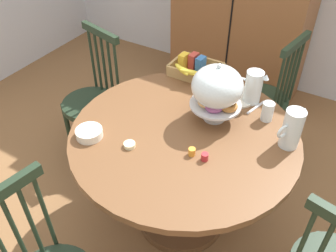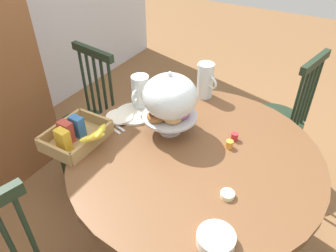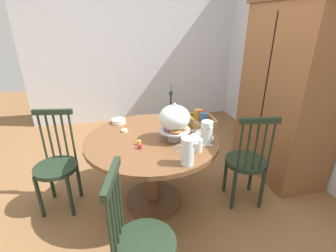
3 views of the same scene
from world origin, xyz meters
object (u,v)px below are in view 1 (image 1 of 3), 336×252
at_px(milk_pitcher, 253,88).
at_px(china_plate_large, 237,97).
at_px(orange_juice_pitcher, 291,130).
at_px(drinking_glass, 268,111).
at_px(windsor_chair_facing_door, 263,101).
at_px(butter_dish, 129,145).
at_px(pastry_stand_with_dome, 217,89).
at_px(dining_table, 183,160).
at_px(cereal_basket, 194,68).
at_px(china_plate_small, 228,88).
at_px(windsor_chair_far_side, 93,102).
at_px(cereal_bowl, 89,133).

height_order(milk_pitcher, china_plate_large, milk_pitcher).
distance_m(orange_juice_pitcher, drinking_glass, 0.22).
distance_m(windsor_chair_facing_door, china_plate_large, 0.55).
xyz_separation_m(windsor_chair_facing_door, butter_dish, (-0.36, -1.13, 0.30)).
bearing_deg(milk_pitcher, pastry_stand_with_dome, -114.49).
height_order(windsor_chair_facing_door, orange_juice_pitcher, windsor_chair_facing_door).
distance_m(dining_table, cereal_basket, 0.64).
distance_m(dining_table, drinking_glass, 0.54).
height_order(dining_table, butter_dish, butter_dish).
bearing_deg(dining_table, milk_pitcher, 65.59).
bearing_deg(china_plate_small, windsor_chair_far_side, -165.76).
distance_m(orange_juice_pitcher, china_plate_small, 0.55).
height_order(dining_table, orange_juice_pitcher, orange_juice_pitcher).
distance_m(milk_pitcher, china_plate_small, 0.18).
distance_m(windsor_chair_facing_door, cereal_basket, 0.63).
bearing_deg(windsor_chair_facing_door, china_plate_large, -97.10).
relative_size(cereal_basket, butter_dish, 5.27).
relative_size(windsor_chair_far_side, pastry_stand_with_dome, 2.83).
bearing_deg(windsor_chair_far_side, milk_pitcher, 10.34).
bearing_deg(dining_table, cereal_bowl, -145.47).
bearing_deg(windsor_chair_facing_door, china_plate_small, -108.05).
height_order(orange_juice_pitcher, cereal_bowl, orange_juice_pitcher).
bearing_deg(cereal_bowl, china_plate_small, 59.54).
bearing_deg(china_plate_large, milk_pitcher, 6.70).
relative_size(windsor_chair_far_side, cereal_bowl, 6.96).
distance_m(cereal_basket, butter_dish, 0.78).
height_order(windsor_chair_far_side, butter_dish, windsor_chair_far_side).
xyz_separation_m(orange_juice_pitcher, drinking_glass, (-0.16, 0.14, -0.04)).
bearing_deg(butter_dish, china_plate_large, 65.88).
relative_size(windsor_chair_facing_door, windsor_chair_far_side, 1.00).
height_order(cereal_bowl, butter_dish, cereal_bowl).
bearing_deg(pastry_stand_with_dome, windsor_chair_facing_door, 82.82).
distance_m(pastry_stand_with_dome, china_plate_small, 0.35).
xyz_separation_m(pastry_stand_with_dome, butter_dish, (-0.27, -0.43, -0.19)).
bearing_deg(china_plate_large, china_plate_small, 149.46).
bearing_deg(orange_juice_pitcher, milk_pitcher, 138.33).
distance_m(pastry_stand_with_dome, butter_dish, 0.54).
height_order(dining_table, milk_pitcher, milk_pitcher).
distance_m(dining_table, china_plate_small, 0.53).
bearing_deg(china_plate_large, windsor_chair_facing_door, 82.90).
height_order(milk_pitcher, cereal_bowl, milk_pitcher).
relative_size(dining_table, china_plate_small, 8.14).
bearing_deg(cereal_basket, dining_table, -67.18).
relative_size(windsor_chair_facing_door, china_plate_large, 4.43).
bearing_deg(drinking_glass, windsor_chair_far_side, -176.35).
distance_m(windsor_chair_far_side, drinking_glass, 1.26).
distance_m(dining_table, china_plate_large, 0.50).
xyz_separation_m(dining_table, windsor_chair_facing_door, (0.17, 0.89, -0.08)).
xyz_separation_m(windsor_chair_facing_door, drinking_glass, (0.16, -0.57, 0.34)).
xyz_separation_m(windsor_chair_far_side, china_plate_small, (0.92, 0.23, 0.30)).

